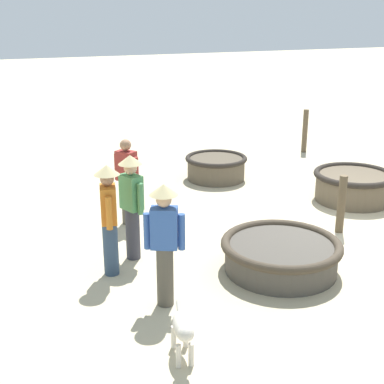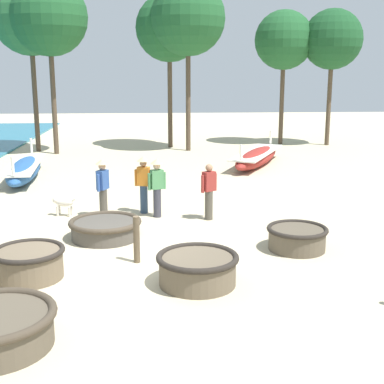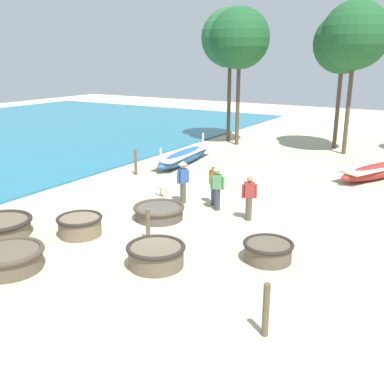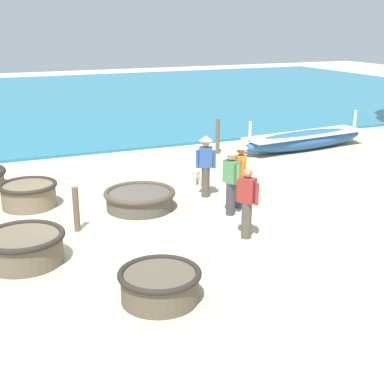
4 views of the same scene
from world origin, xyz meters
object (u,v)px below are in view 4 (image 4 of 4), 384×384
object	(u,v)px
coracle_upturned	(140,199)
fisherman_hauling	(247,201)
coracle_far_right	(160,284)
mooring_post_mid_beach	(218,136)
dog	(196,171)
coracle_front_left	(29,194)
long_boat_green_hull	(305,140)
fisherman_with_hat	(240,171)
coracle_front_right	(24,247)
fisherman_crouching	(231,177)
fisherman_by_coracle	(206,162)
mooring_post_inland	(76,209)

from	to	relation	value
coracle_upturned	fisherman_hauling	world-z (taller)	fisherman_hauling
coracle_far_right	mooring_post_mid_beach	world-z (taller)	mooring_post_mid_beach
dog	mooring_post_mid_beach	xyz separation A→B (m)	(-3.05, 2.20, 0.25)
fisherman_hauling	dog	distance (m)	4.20
coracle_front_left	coracle_upturned	world-z (taller)	coracle_front_left
long_boat_green_hull	fisherman_with_hat	bearing A→B (deg)	-48.23
long_boat_green_hull	dog	distance (m)	5.91
coracle_front_right	dog	bearing A→B (deg)	123.66
coracle_front_left	dog	bearing A→B (deg)	91.55
long_boat_green_hull	dog	world-z (taller)	long_boat_green_hull
long_boat_green_hull	dog	bearing A→B (deg)	-66.33
fisherman_crouching	mooring_post_mid_beach	bearing A→B (deg)	156.61
fisherman_by_coracle	mooring_post_mid_beach	size ratio (longest dim) A/B	1.35
coracle_far_right	long_boat_green_hull	distance (m)	12.04
coracle_far_right	coracle_upturned	bearing A→B (deg)	165.82
fisherman_hauling	long_boat_green_hull	bearing A→B (deg)	137.00
long_boat_green_hull	fisherman_hauling	size ratio (longest dim) A/B	3.45
fisherman_with_hat	mooring_post_mid_beach	size ratio (longest dim) A/B	1.35
coracle_front_right	mooring_post_inland	xyz separation A→B (m)	(-1.22, 1.29, 0.18)
fisherman_crouching	mooring_post_inland	xyz separation A→B (m)	(-0.44, -3.64, -0.44)
coracle_far_right	coracle_front_left	bearing A→B (deg)	-166.65
long_boat_green_hull	fisherman_by_coracle	world-z (taller)	fisherman_by_coracle
mooring_post_mid_beach	fisherman_hauling	bearing A→B (deg)	-21.62
coracle_front_left	long_boat_green_hull	xyz separation A→B (m)	(-2.50, 10.10, 0.02)
mooring_post_mid_beach	long_boat_green_hull	bearing A→B (deg)	78.11
coracle_front_left	coracle_far_right	distance (m)	5.97
dog	fisherman_hauling	bearing A→B (deg)	-8.91
coracle_front_left	fisherman_by_coracle	bearing A→B (deg)	76.68
fisherman_crouching	mooring_post_inland	distance (m)	3.69
coracle_far_right	long_boat_green_hull	xyz separation A→B (m)	(-8.30, 8.72, 0.06)
fisherman_crouching	mooring_post_mid_beach	size ratio (longest dim) A/B	1.35
coracle_far_right	mooring_post_inland	xyz separation A→B (m)	(-3.68, -0.61, 0.22)
coracle_front_left	coracle_upturned	distance (m)	2.83
coracle_upturned	long_boat_green_hull	bearing A→B (deg)	116.49
coracle_far_right	fisherman_by_coracle	world-z (taller)	fisherman_by_coracle
dog	mooring_post_inland	bearing A→B (deg)	-60.17
fisherman_by_coracle	fisherman_crouching	bearing A→B (deg)	-1.61
mooring_post_inland	coracle_front_right	bearing A→B (deg)	-46.54
coracle_front_right	fisherman_crouching	distance (m)	5.03
fisherman_by_coracle	mooring_post_inland	bearing A→B (deg)	-73.78
dog	mooring_post_inland	size ratio (longest dim) A/B	0.65
coracle_upturned	fisherman_crouching	xyz separation A→B (m)	(1.29, 1.88, 0.69)
coracle_far_right	dog	bearing A→B (deg)	150.82
coracle_front_right	fisherman_with_hat	bearing A→B (deg)	102.21
coracle_front_right	coracle_upturned	world-z (taller)	coracle_front_right
fisherman_hauling	dog	xyz separation A→B (m)	(-4.12, 0.65, -0.46)
coracle_front_left	fisherman_crouching	size ratio (longest dim) A/B	0.87
mooring_post_mid_beach	fisherman_crouching	bearing A→B (deg)	-23.39
coracle_upturned	long_boat_green_hull	distance (m)	8.47
coracle_front_left	fisherman_with_hat	distance (m)	5.36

